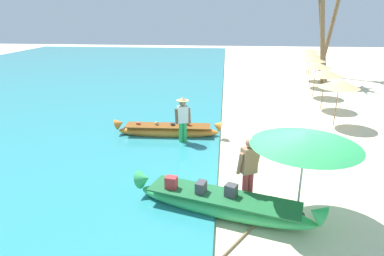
% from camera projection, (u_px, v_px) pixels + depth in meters
% --- Properties ---
extents(ground_plane, '(80.00, 80.00, 0.00)m').
position_uv_depth(ground_plane, '(277.00, 198.00, 8.36)').
color(ground_plane, beige).
extents(boat_green_foreground, '(4.42, 1.90, 0.80)m').
position_uv_depth(boat_green_foreground, '(221.00, 204.00, 7.61)').
color(boat_green_foreground, '#38B760').
rests_on(boat_green_foreground, ground).
extents(boat_orange_midground, '(4.04, 0.80, 0.78)m').
position_uv_depth(boat_orange_midground, '(168.00, 131.00, 12.36)').
color(boat_orange_midground, orange).
rests_on(boat_orange_midground, ground).
extents(person_vendor_hatted, '(0.58, 0.44, 1.73)m').
position_uv_depth(person_vendor_hatted, '(183.00, 117.00, 11.48)').
color(person_vendor_hatted, green).
rests_on(person_vendor_hatted, ground).
extents(person_tourist_customer, '(0.58, 0.44, 1.77)m').
position_uv_depth(person_tourist_customer, '(249.00, 169.00, 7.68)').
color(person_tourist_customer, '#B2383D').
rests_on(person_tourist_customer, ground).
extents(patio_umbrella_large, '(2.34, 2.34, 2.06)m').
position_uv_depth(patio_umbrella_large, '(306.00, 139.00, 7.02)').
color(patio_umbrella_large, '#B7B7BC').
rests_on(patio_umbrella_large, ground).
extents(parasol_row_0, '(1.60, 1.60, 1.91)m').
position_uv_depth(parasol_row_0, '(339.00, 84.00, 13.18)').
color(parasol_row_0, '#8E6B47').
rests_on(parasol_row_0, ground).
extents(parasol_row_1, '(1.60, 1.60, 1.91)m').
position_uv_depth(parasol_row_1, '(325.00, 73.00, 15.57)').
color(parasol_row_1, '#8E6B47').
rests_on(parasol_row_1, ground).
extents(parasol_row_2, '(1.60, 1.60, 1.91)m').
position_uv_depth(parasol_row_2, '(316.00, 65.00, 17.90)').
color(parasol_row_2, '#8E6B47').
rests_on(parasol_row_2, ground).
extents(parasol_row_3, '(1.60, 1.60, 1.91)m').
position_uv_depth(parasol_row_3, '(312.00, 59.00, 20.26)').
color(parasol_row_3, '#8E6B47').
rests_on(parasol_row_3, ground).
extents(parasol_row_4, '(1.60, 1.60, 1.91)m').
position_uv_depth(parasol_row_4, '(311.00, 54.00, 22.29)').
color(parasol_row_4, '#8E6B47').
rests_on(parasol_row_4, ground).
extents(parasol_row_5, '(1.60, 1.60, 1.91)m').
position_uv_depth(parasol_row_5, '(309.00, 50.00, 24.67)').
color(parasol_row_5, '#8E6B47').
rests_on(parasol_row_5, ground).
extents(paddle, '(1.09, 1.56, 0.05)m').
position_uv_depth(paddle, '(231.00, 248.00, 6.57)').
color(paddle, '#8E6B47').
rests_on(paddle, ground).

